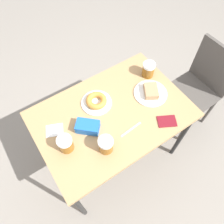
% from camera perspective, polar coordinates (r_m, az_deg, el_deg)
% --- Properties ---
extents(ground_plane, '(8.00, 8.00, 0.00)m').
position_cam_1_polar(ground_plane, '(2.20, -0.00, -10.57)').
color(ground_plane, gray).
extents(table, '(0.73, 1.07, 0.75)m').
position_cam_1_polar(table, '(1.57, -0.00, -1.66)').
color(table, tan).
rests_on(table, ground_plane).
extents(chair, '(0.41, 0.41, 0.89)m').
position_cam_1_polar(chair, '(2.11, 22.46, 7.17)').
color(chair, '#514C47').
rests_on(chair, ground_plane).
extents(plate_with_cake, '(0.24, 0.24, 0.05)m').
position_cam_1_polar(plate_with_cake, '(1.62, 10.08, 5.11)').
color(plate_with_cake, white).
rests_on(plate_with_cake, table).
extents(plate_with_donut, '(0.22, 0.22, 0.05)m').
position_cam_1_polar(plate_with_donut, '(1.55, -4.10, 2.81)').
color(plate_with_donut, white).
rests_on(plate_with_donut, table).
extents(beer_mug_left, '(0.09, 0.09, 0.12)m').
position_cam_1_polar(beer_mug_left, '(1.35, -1.62, -8.55)').
color(beer_mug_left, '#8C5619').
rests_on(beer_mug_left, table).
extents(beer_mug_center, '(0.09, 0.09, 0.12)m').
position_cam_1_polar(beer_mug_center, '(1.38, -12.02, -8.12)').
color(beer_mug_center, '#8C5619').
rests_on(beer_mug_center, table).
extents(beer_mug_right, '(0.09, 0.09, 0.12)m').
position_cam_1_polar(beer_mug_right, '(1.70, 9.48, 10.89)').
color(beer_mug_right, '#8C5619').
rests_on(beer_mug_right, table).
extents(napkin_folded, '(0.13, 0.14, 0.00)m').
position_cam_1_polar(napkin_folded, '(1.50, -14.78, -4.65)').
color(napkin_folded, white).
rests_on(napkin_folded, table).
extents(fork, '(0.02, 0.17, 0.00)m').
position_cam_1_polar(fork, '(1.46, 4.99, -4.53)').
color(fork, silver).
rests_on(fork, table).
extents(passport_near_edge, '(0.14, 0.15, 0.01)m').
position_cam_1_polar(passport_near_edge, '(1.53, 14.14, -2.35)').
color(passport_near_edge, maroon).
rests_on(passport_near_edge, table).
extents(blue_pouch, '(0.17, 0.17, 0.07)m').
position_cam_1_polar(blue_pouch, '(1.44, -6.37, -3.84)').
color(blue_pouch, blue).
rests_on(blue_pouch, table).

